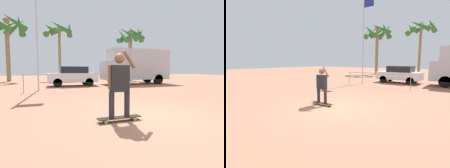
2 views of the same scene
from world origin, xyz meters
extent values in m
plane|color=#A36B51|center=(0.00, 0.00, 0.00)|extent=(80.00, 80.00, 0.00)
cube|color=black|center=(-0.76, -0.02, 0.09)|extent=(1.13, 0.25, 0.02)
cylinder|color=#66C633|center=(-1.15, -0.12, 0.04)|extent=(0.08, 0.03, 0.08)
cylinder|color=#66C633|center=(-1.15, 0.08, 0.04)|extent=(0.08, 0.03, 0.08)
cylinder|color=#66C633|center=(-0.38, -0.12, 0.04)|extent=(0.08, 0.03, 0.08)
cylinder|color=#66C633|center=(-0.38, 0.08, 0.04)|extent=(0.08, 0.03, 0.08)
cylinder|color=#28282D|center=(-0.97, -0.02, 0.42)|extent=(0.14, 0.14, 0.64)
cylinder|color=#28282D|center=(-0.56, -0.02, 0.42)|extent=(0.14, 0.14, 0.64)
cube|color=#232328|center=(-0.76, -0.02, 1.07)|extent=(0.46, 0.22, 0.65)
sphere|color=brown|center=(-0.76, -0.02, 1.55)|extent=(0.25, 0.25, 0.25)
cylinder|color=brown|center=(-1.02, -0.02, 1.10)|extent=(0.09, 0.09, 0.58)
cylinder|color=brown|center=(-0.50, -0.02, 1.53)|extent=(0.37, 0.09, 0.48)
cylinder|color=black|center=(3.13, 9.41, 0.44)|extent=(0.88, 0.28, 0.88)
cylinder|color=black|center=(3.13, 11.26, 0.44)|extent=(0.88, 0.28, 0.88)
cylinder|color=black|center=(6.90, 9.41, 0.44)|extent=(0.88, 0.28, 0.88)
cylinder|color=black|center=(6.90, 11.26, 0.44)|extent=(0.88, 0.28, 0.88)
cube|color=#BCBCC1|center=(3.04, 10.33, 1.22)|extent=(2.13, 2.12, 1.56)
cube|color=black|center=(2.61, 10.33, 1.53)|extent=(0.04, 1.81, 0.78)
cube|color=#BCBCC1|center=(6.08, 10.33, 1.78)|extent=(3.96, 2.12, 2.67)
cube|color=#BCBCC1|center=(3.36, 10.33, 2.55)|extent=(1.49, 1.95, 1.11)
cylinder|color=black|center=(-1.77, 9.48, 0.33)|extent=(0.66, 0.22, 0.66)
cylinder|color=black|center=(-1.77, 11.18, 0.33)|extent=(0.66, 0.22, 0.66)
cylinder|color=black|center=(0.59, 9.48, 0.33)|extent=(0.66, 0.22, 0.66)
cylinder|color=black|center=(0.59, 11.18, 0.33)|extent=(0.66, 0.22, 0.66)
cube|color=white|center=(-0.59, 10.33, 0.67)|extent=(3.82, 1.92, 0.68)
cube|color=black|center=(-0.50, 10.33, 1.27)|extent=(2.10, 1.69, 0.53)
cylinder|color=#8E704C|center=(6.86, 15.11, 2.85)|extent=(0.43, 0.43, 5.70)
sphere|color=#8E704C|center=(6.86, 15.11, 5.70)|extent=(0.69, 0.69, 0.69)
cone|color=#2D6B2D|center=(7.98, 15.01, 5.48)|extent=(0.83, 2.36, 1.33)
cone|color=#2D6B2D|center=(7.68, 15.88, 5.46)|extent=(2.04, 2.11, 1.39)
cone|color=#2D6B2D|center=(7.06, 16.21, 5.39)|extent=(2.34, 1.02, 1.60)
cone|color=#2D6B2D|center=(6.04, 15.86, 5.31)|extent=(1.94, 2.04, 1.80)
cone|color=#2D6B2D|center=(5.78, 14.85, 5.27)|extent=(1.10, 2.20, 1.91)
cone|color=#2D6B2D|center=(6.22, 14.20, 5.36)|extent=(2.19, 1.81, 1.68)
cone|color=#2D6B2D|center=(7.02, 14.00, 5.39)|extent=(2.34, 0.94, 1.58)
cone|color=#2D6B2D|center=(7.69, 14.36, 5.38)|extent=(1.99, 2.09, 1.61)
cylinder|color=#8E704C|center=(-0.98, 19.57, 3.37)|extent=(0.34, 0.34, 6.75)
sphere|color=#8E704C|center=(-0.98, 19.57, 6.75)|extent=(0.54, 0.54, 0.54)
cone|color=#2D6B2D|center=(0.29, 19.40, 6.44)|extent=(1.04, 2.69, 1.68)
cone|color=#2D6B2D|center=(-0.80, 20.83, 6.52)|extent=(2.72, 1.08, 1.44)
cone|color=#2D6B2D|center=(-2.15, 20.08, 6.32)|extent=(1.66, 2.59, 2.02)
cone|color=#2D6B2D|center=(-2.10, 18.96, 6.42)|extent=(1.88, 2.64, 1.73)
cone|color=#2D6B2D|center=(-0.82, 18.30, 6.41)|extent=(2.68, 1.04, 1.76)
cylinder|color=#8E704C|center=(-6.58, 18.35, 3.34)|extent=(0.44, 0.44, 6.67)
sphere|color=#8E704C|center=(-6.58, 18.35, 6.67)|extent=(0.70, 0.70, 0.70)
cone|color=#2D6B2D|center=(-5.22, 18.25, 6.20)|extent=(0.96, 2.70, 2.20)
cone|color=#2D6B2D|center=(-5.96, 19.57, 6.23)|extent=(2.75, 1.89, 2.11)
cone|color=#2D6B2D|center=(-7.01, 19.64, 6.30)|extent=(2.86, 1.60, 1.92)
cone|color=#2D6B2D|center=(-5.60, 17.41, 6.38)|extent=(2.50, 2.55, 1.68)
cylinder|color=#B7B7BC|center=(-3.00, 7.77, 3.63)|extent=(0.09, 0.09, 7.27)
cylinder|color=#99999E|center=(-1.19, 6.73, 1.05)|extent=(5.05, 0.05, 0.05)
cylinder|color=#99999E|center=(-3.72, 6.73, 0.53)|extent=(0.04, 0.04, 1.05)
cylinder|color=#99999E|center=(1.34, 6.73, 0.53)|extent=(0.04, 0.04, 1.05)
camera|label=1|loc=(-2.39, -3.96, 1.27)|focal=28.00mm
camera|label=2|loc=(4.53, -5.81, 2.02)|focal=28.00mm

